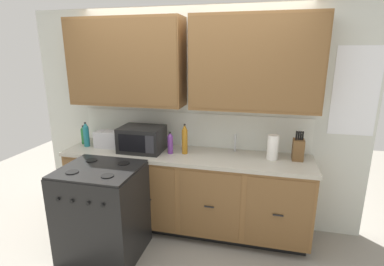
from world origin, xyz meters
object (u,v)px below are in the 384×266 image
Objects in this scene: knife_block at (298,149)px; bottle_amber at (185,139)px; paper_towel_roll at (273,147)px; bottle_violet at (170,143)px; microwave at (142,139)px; bottle_teal at (86,135)px; bottle_green at (84,135)px; toaster at (108,139)px; stove_range at (103,212)px.

bottle_amber reaches higher than knife_block.
paper_towel_roll reaches higher than bottle_violet.
bottle_teal reaches higher than microwave.
paper_towel_roll is 2.23m from bottle_green.
toaster is 1.22× the size of bottle_green.
bottle_amber reaches higher than paper_towel_roll.
stove_range is 1.09m from bottle_green.
paper_towel_roll is at bearing 3.01° from bottle_amber.
bottle_teal is at bearing 179.47° from bottle_violet.
bottle_teal reaches higher than paper_towel_roll.
bottle_violet is at bearing -0.53° from bottle_teal.
bottle_violet is (1.14, -0.10, 0.01)m from bottle_green.
microwave is 1.69m from knife_block.
toaster is 0.95m from bottle_amber.
microwave is 1.43× the size of bottle_amber.
microwave is 1.43m from paper_towel_roll.
knife_block is at bearing 3.89° from microwave.
stove_range is at bearing -158.99° from knife_block.
bottle_teal is at bearing 179.85° from microwave.
microwave is 1.96× the size of bottle_violet.
bottle_violet reaches higher than stove_range.
bottle_violet is (0.53, 0.60, 0.58)m from stove_range.
toaster reaches higher than stove_range.
bottle_teal is at bearing -178.87° from bottle_amber.
microwave is at bearing -177.01° from paper_towel_roll.
paper_towel_roll is at bearing 2.99° from microwave.
bottle_teal is (-2.39, -0.11, 0.03)m from knife_block.
stove_range is 1.00m from bottle_teal.
toaster is 1.08× the size of paper_towel_roll.
stove_range is 1.98× the size of microwave.
paper_towel_roll is 0.78× the size of bottle_amber.
knife_block reaches higher than bottle_green.
bottle_green is (-0.35, 0.05, 0.02)m from toaster.
paper_towel_roll is (-0.26, -0.04, 0.01)m from knife_block.
knife_block is 1.19m from bottle_amber.
bottle_teal reaches higher than bottle_violet.
bottle_teal is (-2.14, -0.07, 0.01)m from paper_towel_roll.
microwave is 0.71m from bottle_teal.
bottle_green is 1.15m from bottle_violet.
stove_range is at bearing -68.17° from toaster.
paper_towel_roll is at bearing 22.79° from stove_range.
stove_range is 0.89m from toaster.
microwave is at bearing 178.66° from bottle_violet.
paper_towel_roll is (1.62, 0.68, 0.59)m from stove_range.
microwave is 2.10× the size of bottle_green.
bottle_amber is 1.30m from bottle_green.
bottle_amber is at bearing -176.99° from paper_towel_roll.
stove_range is at bearing -107.56° from microwave.
bottle_green is (-2.49, -0.03, -0.00)m from knife_block.
paper_towel_roll is at bearing -0.35° from bottle_green.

